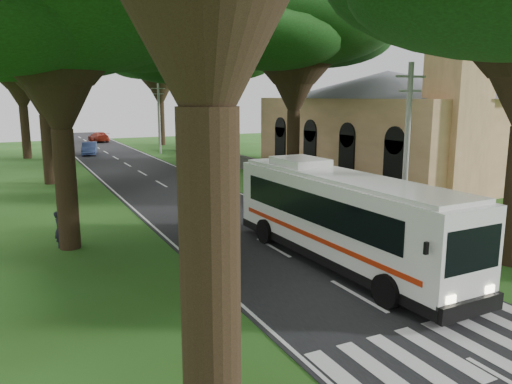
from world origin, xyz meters
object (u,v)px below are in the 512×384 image
Objects in this scene: pole_mid at (228,127)px; pedestrian at (59,229)px; distant_car_c at (99,137)px; pole_near at (406,152)px; church at (388,117)px; pole_far at (159,117)px; distant_car_b at (90,148)px; coach_bus at (341,216)px.

pole_mid reaches higher than pedestrian.
distant_car_c is (-4.01, 38.39, -3.44)m from pole_mid.
church is at bearing 51.50° from pole_near.
church is at bearing -63.18° from pole_far.
pole_near is 1.85× the size of distant_car_b.
pole_far is at bearing 116.82° from church.
pole_near is 4.91× the size of pedestrian.
distant_car_c is 53.01m from pedestrian.
pole_near is at bearing -90.00° from pole_mid.
coach_bus is 12.25m from pedestrian.
pole_far is at bearing 82.77° from coach_bus.
coach_bus is (-4.09, -20.96, -2.24)m from pole_mid.
pole_far is (0.00, 40.00, 0.00)m from pole_near.
pole_far is at bearing 90.00° from pole_mid.
pole_near is 40.00m from pole_far.
pole_near is 1.00× the size of pole_mid.
church reaches higher than distant_car_b.
church reaches higher than distant_car_c.
coach_bus is at bearing -166.79° from pole_near.
pole_mid is at bearing -37.59° from pedestrian.
pole_near reaches higher than pedestrian.
pole_far is at bearing 90.00° from pole_near.
pole_mid is 1.85× the size of distant_car_b.
pedestrian reaches higher than distant_car_b.
coach_bus is at bearing -95.71° from pole_far.
pedestrian is at bearing 141.89° from coach_bus.
pole_mid is at bearing 90.00° from pole_near.
distant_car_b is at bearing 126.80° from church.
church is 14.73× the size of pedestrian.
pole_mid is (0.00, 20.00, 0.00)m from pole_near.
pedestrian is at bearing -112.40° from pole_far.
pedestrian is at bearing -135.41° from pole_mid.
church reaches higher than pedestrian.
pole_near is at bearing -106.62° from pedestrian.
church is 19.88m from pole_near.
pedestrian is (-9.88, -52.08, 0.07)m from distant_car_c.
pole_mid is at bearing -59.53° from distant_car_b.
pole_far is 1.85× the size of distant_car_b.
pole_near is at bearing 11.68° from coach_bus.
church is at bearing 103.67° from distant_car_c.
distant_car_c is at bearing 88.40° from coach_bus.
distant_car_c is (-4.01, 58.39, -3.44)m from pole_near.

